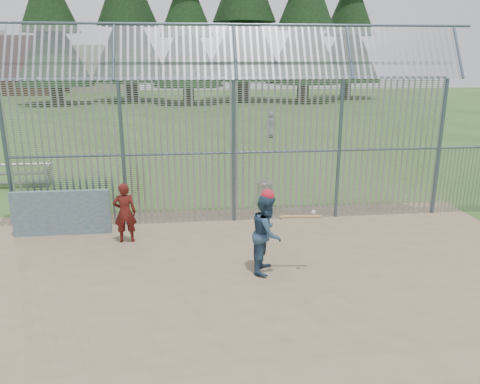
{
  "coord_description": "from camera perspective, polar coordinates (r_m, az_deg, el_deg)",
  "views": [
    {
      "loc": [
        -1.27,
        -9.13,
        4.55
      ],
      "look_at": [
        0.0,
        2.0,
        1.3
      ],
      "focal_mm": 35.0,
      "sensor_mm": 36.0,
      "label": 1
    }
  ],
  "objects": [
    {
      "name": "ground",
      "position": [
        10.28,
        1.28,
        -10.09
      ],
      "size": [
        120.0,
        120.0,
        0.0
      ],
      "primitive_type": "plane",
      "color": "#2D511E",
      "rests_on": "ground"
    },
    {
      "name": "dirt_infield",
      "position": [
        9.83,
        1.68,
        -11.32
      ],
      "size": [
        14.0,
        10.0,
        0.02
      ],
      "primitive_type": "cube",
      "color": "#756047",
      "rests_on": "ground"
    },
    {
      "name": "dugout_wall",
      "position": [
        13.09,
        -20.94,
        -2.4
      ],
      "size": [
        2.5,
        0.12,
        1.2
      ],
      "primitive_type": "cube",
      "color": "#38566B",
      "rests_on": "dirt_infield"
    },
    {
      "name": "batter",
      "position": [
        10.12,
        3.32,
        -5.04
      ],
      "size": [
        0.9,
        1.02,
        1.74
      ],
      "primitive_type": "imported",
      "rotation": [
        0.0,
        0.0,
        1.23
      ],
      "color": "navy",
      "rests_on": "dirt_infield"
    },
    {
      "name": "onlooker",
      "position": [
        12.07,
        -13.85,
        -2.46
      ],
      "size": [
        0.58,
        0.39,
        1.54
      ],
      "primitive_type": "imported",
      "rotation": [
        0.0,
        0.0,
        3.18
      ],
      "color": "maroon",
      "rests_on": "dirt_infield"
    },
    {
      "name": "bg_kid_standing",
      "position": [
        27.57,
        3.78,
        8.25
      ],
      "size": [
        0.87,
        0.72,
        1.53
      ],
      "primitive_type": "imported",
      "rotation": [
        0.0,
        0.0,
        3.51
      ],
      "color": "slate",
      "rests_on": "ground"
    },
    {
      "name": "batting_gear",
      "position": [
        9.86,
        4.16,
        -0.92
      ],
      "size": [
        1.27,
        0.53,
        0.63
      ],
      "color": "red",
      "rests_on": "ground"
    },
    {
      "name": "trash_can",
      "position": [
        14.86,
        3.04,
        -0.15
      ],
      "size": [
        0.56,
        0.56,
        0.82
      ],
      "color": "#9A9CA2",
      "rests_on": "ground"
    },
    {
      "name": "bleacher",
      "position": [
        19.03,
        -26.39,
        1.9
      ],
      "size": [
        3.0,
        0.95,
        0.72
      ],
      "color": "slate",
      "rests_on": "ground"
    },
    {
      "name": "backstop_fence",
      "position": [
        13.12,
        7.21,
        6.44
      ],
      "size": [
        20.09,
        0.81,
        5.3
      ],
      "color": "#47566B",
      "rests_on": "ground"
    },
    {
      "name": "distant_buildings",
      "position": [
        69.19,
        -25.76,
        13.84
      ],
      "size": [
        26.5,
        10.5,
        8.0
      ],
      "color": "brown",
      "rests_on": "ground"
    }
  ]
}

